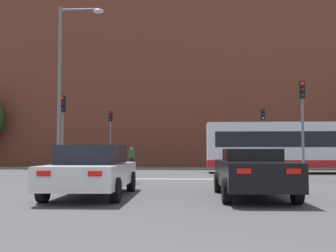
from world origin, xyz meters
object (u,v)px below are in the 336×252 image
(car_roadster_right, at_px, (252,172))
(traffic_light_far_right, at_px, (263,129))
(car_saloon_left, at_px, (92,170))
(bus_crossing_lead, at_px, (296,146))
(traffic_light_near_left, at_px, (62,122))
(traffic_light_near_right, at_px, (303,114))
(traffic_light_far_left, at_px, (110,130))
(pedestrian_walking_east, at_px, (132,156))
(street_lamp_junction, at_px, (66,74))
(pedestrian_waiting, at_px, (69,154))

(car_roadster_right, xyz_separation_m, traffic_light_far_right, (3.43, 19.17, 2.23))
(car_saloon_left, xyz_separation_m, bus_crossing_lead, (8.99, 13.59, 0.85))
(traffic_light_near_left, height_order, traffic_light_far_right, traffic_light_far_right)
(traffic_light_far_right, bearing_deg, traffic_light_near_right, -90.31)
(traffic_light_far_left, height_order, pedestrian_walking_east, traffic_light_far_left)
(bus_crossing_lead, relative_size, pedestrian_walking_east, 6.64)
(traffic_light_far_left, distance_m, traffic_light_far_right, 11.42)
(traffic_light_far_left, bearing_deg, traffic_light_far_right, -2.07)
(street_lamp_junction, bearing_deg, traffic_light_far_left, 91.79)
(pedestrian_waiting, distance_m, pedestrian_walking_east, 5.28)
(street_lamp_junction, relative_size, pedestrian_waiting, 4.45)
(pedestrian_walking_east, bearing_deg, car_saloon_left, -136.03)
(pedestrian_walking_east, bearing_deg, traffic_light_far_right, -54.16)
(bus_crossing_lead, height_order, pedestrian_walking_east, bus_crossing_lead)
(traffic_light_near_right, bearing_deg, traffic_light_far_right, 89.69)
(traffic_light_far_right, distance_m, pedestrian_walking_east, 10.02)
(bus_crossing_lead, bearing_deg, pedestrian_walking_east, 60.60)
(traffic_light_near_right, bearing_deg, car_roadster_right, -113.71)
(street_lamp_junction, bearing_deg, bus_crossing_lead, 27.93)
(street_lamp_junction, distance_m, pedestrian_walking_east, 13.14)
(traffic_light_near_left, xyz_separation_m, traffic_light_near_right, (11.37, -0.28, 0.33))
(traffic_light_far_right, distance_m, pedestrian_waiting, 15.15)
(pedestrian_waiting, bearing_deg, pedestrian_walking_east, 64.05)
(car_saloon_left, distance_m, traffic_light_far_right, 20.89)
(street_lamp_junction, height_order, pedestrian_walking_east, street_lamp_junction)
(traffic_light_near_left, xyz_separation_m, pedestrian_walking_east, (1.63, 11.72, -1.77))
(bus_crossing_lead, bearing_deg, pedestrian_waiting, 65.45)
(bus_crossing_lead, xyz_separation_m, pedestrian_walking_east, (-10.80, 6.09, -0.67))
(car_saloon_left, relative_size, traffic_light_far_left, 1.12)
(bus_crossing_lead, bearing_deg, traffic_light_near_right, 169.81)
(pedestrian_walking_east, bearing_deg, traffic_light_near_left, -149.21)
(street_lamp_junction, xyz_separation_m, pedestrian_walking_east, (1.23, 12.46, -3.98))
(car_roadster_right, xyz_separation_m, pedestrian_walking_east, (-6.37, 19.66, 0.22))
(traffic_light_far_right, bearing_deg, car_roadster_right, -100.14)
(car_saloon_left, distance_m, traffic_light_far_left, 20.01)
(traffic_light_far_left, height_order, street_lamp_junction, street_lamp_junction)
(car_saloon_left, height_order, traffic_light_far_right, traffic_light_far_right)
(traffic_light_near_left, relative_size, pedestrian_walking_east, 2.51)
(traffic_light_near_left, bearing_deg, traffic_light_near_right, -1.43)
(traffic_light_far_right, relative_size, street_lamp_junction, 0.54)
(pedestrian_walking_east, bearing_deg, traffic_light_far_left, 131.48)
(car_saloon_left, height_order, traffic_light_far_left, traffic_light_far_left)
(traffic_light_far_left, distance_m, traffic_light_near_left, 11.64)
(traffic_light_near_left, bearing_deg, pedestrian_waiting, 105.22)
(bus_crossing_lead, height_order, traffic_light_far_right, traffic_light_far_right)
(pedestrian_waiting, bearing_deg, bus_crossing_lead, 52.59)
(pedestrian_waiting, bearing_deg, street_lamp_junction, 3.12)
(bus_crossing_lead, xyz_separation_m, traffic_light_near_right, (-1.06, -5.91, 1.43))
(traffic_light_far_left, distance_m, street_lamp_junction, 12.54)
(car_roadster_right, height_order, traffic_light_near_right, traffic_light_near_right)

